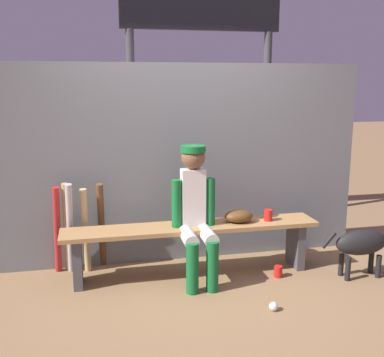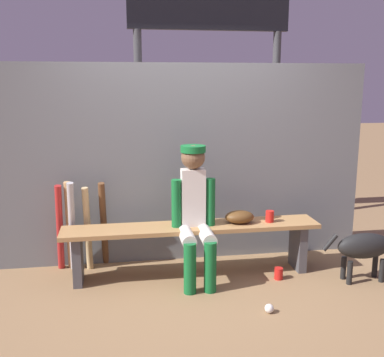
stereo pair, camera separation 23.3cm
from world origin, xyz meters
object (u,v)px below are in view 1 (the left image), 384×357
player_seated (196,209)px  cup_on_ground (278,272)px  baseball (274,306)px  bat_wood_dark (102,225)px  dugout_bench (192,237)px  baseball_glove (239,216)px  dog (367,242)px  cup_on_bench (268,215)px  bat_wood_natural (86,231)px  bat_wood_tan (67,228)px  scoreboard (206,23)px  bat_aluminum_silver (70,229)px  bat_aluminum_red (57,230)px

player_seated → cup_on_ground: player_seated is taller
player_seated → baseball: 1.09m
bat_wood_dark → cup_on_ground: 1.77m
dugout_bench → player_seated: 0.32m
baseball_glove → bat_wood_dark: bat_wood_dark is taller
dog → cup_on_bench: bearing=157.0°
bat_wood_natural → dugout_bench: bearing=-16.6°
bat_wood_tan → baseball: 2.06m
bat_wood_natural → scoreboard: 2.91m
baseball_glove → bat_aluminum_silver: size_ratio=0.31×
dugout_bench → bat_aluminum_silver: bat_aluminum_silver is taller
player_seated → baseball_glove: 0.48m
baseball_glove → cup_on_bench: size_ratio=2.55×
player_seated → cup_on_bench: 0.76m
cup_on_ground → scoreboard: size_ratio=0.03×
dugout_bench → player_seated: player_seated is taller
dog → bat_wood_tan: bearing=165.7°
bat_wood_tan → scoreboard: bearing=37.6°
dugout_bench → baseball_glove: bearing=0.0°
player_seated → bat_aluminum_silver: size_ratio=1.38×
bat_aluminum_silver → bat_aluminum_red: (-0.12, 0.04, -0.02)m
player_seated → bat_aluminum_silver: bearing=161.2°
dugout_bench → baseball: bearing=-59.5°
scoreboard → bat_wood_tan: bearing=-142.4°
dugout_bench → bat_wood_natural: size_ratio=2.89×
baseball_glove → player_seated: bearing=-166.0°
cup_on_ground → cup_on_bench: 0.54m
bat_wood_dark → bat_wood_tan: (-0.33, -0.04, 0.01)m
baseball_glove → cup_on_ground: (0.33, -0.22, -0.50)m
baseball → scoreboard: size_ratio=0.02×
cup_on_ground → bat_wood_tan: bearing=164.1°
dugout_bench → dog: dugout_bench is taller
cup_on_ground → dog: (0.82, -0.15, 0.28)m
bat_wood_natural → bat_wood_tan: bat_wood_tan is taller
player_seated → bat_aluminum_silver: player_seated is taller
dugout_bench → dog: size_ratio=2.88×
baseball → dugout_bench: bearing=120.5°
bat_aluminum_silver → bat_wood_tan: bearing=118.7°
bat_wood_tan → bat_wood_dark: bearing=6.9°
bat_wood_dark → bat_aluminum_silver: 0.31m
bat_wood_tan → bat_aluminum_silver: bearing=-61.3°
bat_wood_natural → bat_aluminum_silver: (-0.14, -0.02, 0.03)m
baseball_glove → bat_wood_natural: bat_wood_natural is taller
player_seated → bat_wood_dark: bearing=150.2°
baseball → scoreboard: 3.50m
dugout_bench → cup_on_ground: bearing=-15.9°
player_seated → baseball_glove: (0.45, 0.11, -0.13)m
dog → player_seated: bearing=170.6°
bat_wood_dark → scoreboard: (1.36, 1.26, 2.08)m
baseball_glove → dog: baseball_glove is taller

